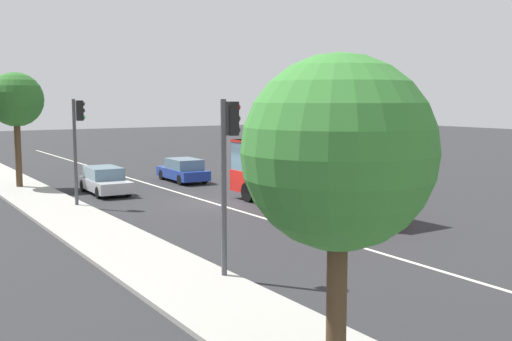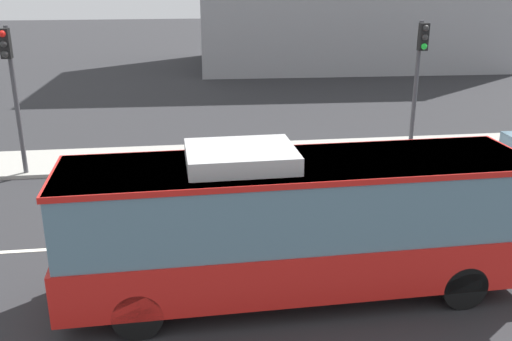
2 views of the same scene
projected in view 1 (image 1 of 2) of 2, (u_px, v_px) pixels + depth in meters
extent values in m
plane|color=#28282B|center=(214.00, 203.00, 31.09)|extent=(160.00, 160.00, 0.00)
cube|color=#9E9B93|center=(69.00, 216.00, 27.28)|extent=(80.00, 3.05, 0.14)
cube|color=silver|center=(214.00, 203.00, 31.09)|extent=(76.00, 0.16, 0.01)
cube|color=red|center=(307.00, 189.00, 29.21)|extent=(10.06, 2.75, 1.10)
cube|color=slate|center=(308.00, 161.00, 29.06)|extent=(9.86, 2.67, 1.58)
cube|color=red|center=(308.00, 145.00, 28.98)|extent=(9.96, 2.73, 0.12)
cube|color=#B2B2B2|center=(324.00, 142.00, 27.96)|extent=(2.24, 1.86, 0.36)
cylinder|color=black|center=(249.00, 192.00, 31.48)|extent=(1.01, 0.33, 1.00)
cylinder|color=black|center=(284.00, 189.00, 32.69)|extent=(1.01, 0.33, 1.00)
cylinder|color=black|center=(337.00, 212.00, 25.85)|extent=(1.01, 0.33, 1.00)
cylinder|color=black|center=(376.00, 207.00, 27.06)|extent=(1.01, 0.33, 1.00)
cube|color=#B7BABF|center=(105.00, 184.00, 34.17)|extent=(4.55, 1.92, 0.60)
cube|color=slate|center=(103.00, 173.00, 34.31)|extent=(2.56, 1.73, 0.64)
cylinder|color=black|center=(128.00, 190.00, 33.31)|extent=(0.65, 0.24, 0.64)
cylinder|color=black|center=(99.00, 193.00, 32.51)|extent=(0.65, 0.24, 0.64)
cylinder|color=black|center=(111.00, 184.00, 35.88)|extent=(0.65, 0.24, 0.64)
cylinder|color=black|center=(83.00, 186.00, 35.07)|extent=(0.65, 0.24, 0.64)
cube|color=#1E3899|center=(183.00, 173.00, 39.26)|extent=(4.56, 1.95, 0.60)
cube|color=slate|center=(184.00, 164.00, 38.97)|extent=(2.57, 1.74, 0.64)
cylinder|color=black|center=(162.00, 175.00, 40.17)|extent=(0.65, 0.24, 0.64)
cylinder|color=black|center=(185.00, 173.00, 40.97)|extent=(0.65, 0.24, 0.64)
cylinder|color=black|center=(180.00, 180.00, 37.59)|extent=(0.65, 0.24, 0.64)
cylinder|color=black|center=(204.00, 178.00, 38.39)|extent=(0.65, 0.24, 0.64)
cylinder|color=#47474C|center=(224.00, 191.00, 17.68)|extent=(0.16, 0.16, 5.20)
cube|color=black|center=(232.00, 119.00, 17.58)|extent=(0.33, 0.29, 0.96)
sphere|color=red|center=(237.00, 107.00, 17.62)|extent=(0.22, 0.22, 0.22)
sphere|color=#2D2D2D|center=(237.00, 118.00, 17.66)|extent=(0.22, 0.22, 0.22)
sphere|color=#2D2D2D|center=(237.00, 130.00, 17.69)|extent=(0.22, 0.22, 0.22)
cylinder|color=#47474C|center=(75.00, 154.00, 29.56)|extent=(0.16, 0.16, 5.20)
cube|color=black|center=(80.00, 111.00, 29.47)|extent=(0.33, 0.29, 0.96)
sphere|color=#2D2D2D|center=(83.00, 104.00, 29.51)|extent=(0.22, 0.22, 0.22)
sphere|color=#2D2D2D|center=(83.00, 111.00, 29.54)|extent=(0.22, 0.22, 0.22)
sphere|color=#1ED838|center=(83.00, 117.00, 29.58)|extent=(0.22, 0.22, 0.22)
cylinder|color=#4C3823|center=(18.00, 155.00, 35.88)|extent=(0.36, 0.36, 4.01)
sphere|color=#2D6B28|center=(16.00, 99.00, 35.52)|extent=(3.11, 3.11, 3.11)
cylinder|color=#4C3823|center=(336.00, 311.00, 10.83)|extent=(0.36, 0.36, 3.05)
sphere|color=#387F33|center=(339.00, 152.00, 10.51)|extent=(3.35, 3.35, 3.35)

